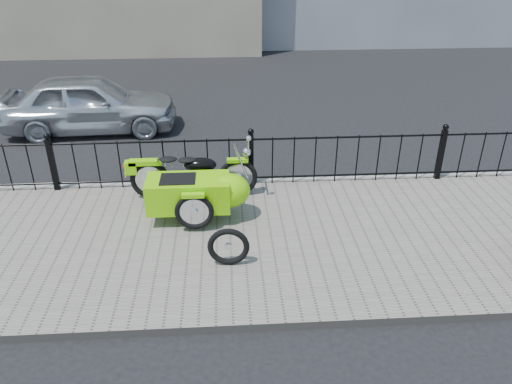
{
  "coord_description": "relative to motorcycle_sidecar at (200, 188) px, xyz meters",
  "views": [
    {
      "loc": [
        -0.44,
        -6.89,
        4.3
      ],
      "look_at": [
        0.0,
        -0.1,
        0.68
      ],
      "focal_mm": 35.0,
      "sensor_mm": 36.0,
      "label": 1
    }
  ],
  "objects": [
    {
      "name": "sedan_car",
      "position": [
        -2.7,
        4.32,
        0.08
      ],
      "size": [
        4.02,
        1.76,
        1.35
      ],
      "primitive_type": "imported",
      "rotation": [
        0.0,
        0.0,
        1.62
      ],
      "color": "silver",
      "rests_on": "ground"
    },
    {
      "name": "curb",
      "position": [
        0.88,
        1.19,
        -0.53
      ],
      "size": [
        30.0,
        0.1,
        0.12
      ],
      "primitive_type": "cube",
      "color": "gray",
      "rests_on": "ground"
    },
    {
      "name": "motorcycle_sidecar",
      "position": [
        0.0,
        0.0,
        0.0
      ],
      "size": [
        2.28,
        1.48,
        0.98
      ],
      "color": "black",
      "rests_on": "sidewalk"
    },
    {
      "name": "spare_tire",
      "position": [
        0.43,
        -1.42,
        -0.18
      ],
      "size": [
        0.59,
        0.11,
        0.58
      ],
      "primitive_type": "torus",
      "rotation": [
        1.57,
        0.0,
        -0.05
      ],
      "color": "black",
      "rests_on": "sidewalk"
    },
    {
      "name": "ground",
      "position": [
        0.88,
        -0.25,
        -0.59
      ],
      "size": [
        120.0,
        120.0,
        0.0
      ],
      "primitive_type": "plane",
      "color": "black",
      "rests_on": "ground"
    },
    {
      "name": "iron_fence",
      "position": [
        0.88,
        1.05,
        -0.01
      ],
      "size": [
        14.11,
        0.11,
        1.08
      ],
      "color": "black",
      "rests_on": "sidewalk"
    },
    {
      "name": "sidewalk",
      "position": [
        0.88,
        -0.75,
        -0.53
      ],
      "size": [
        30.0,
        3.8,
        0.12
      ],
      "primitive_type": "cube",
      "color": "#6E675D",
      "rests_on": "ground"
    }
  ]
}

